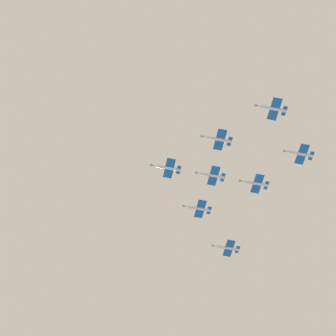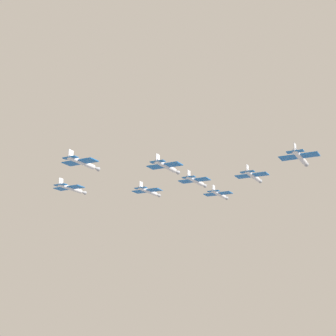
{
  "view_description": "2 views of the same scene",
  "coord_description": "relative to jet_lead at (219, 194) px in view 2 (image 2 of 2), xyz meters",
  "views": [
    {
      "loc": [
        64.55,
        -50.59,
        2.75
      ],
      "look_at": [
        -10.79,
        8.12,
        174.35
      ],
      "focal_mm": 53.14,
      "sensor_mm": 36.0,
      "label": 1
    },
    {
      "loc": [
        2.98,
        158.75,
        140.1
      ],
      "look_at": [
        5.24,
        13.45,
        181.47
      ],
      "focal_mm": 51.98,
      "sensor_mm": 36.0,
      "label": 2
    }
  ],
  "objects": [
    {
      "name": "jet_starboard_trail",
      "position": [
        36.79,
        36.77,
        -0.27
      ],
      "size": [
        9.4,
        12.0,
        2.57
      ],
      "rotation": [
        0.0,
        0.0,
        2.68
      ],
      "color": "white"
    },
    {
      "name": "jet_lead",
      "position": [
        0.0,
        0.0,
        0.0
      ],
      "size": [
        9.4,
        12.0,
        2.57
      ],
      "rotation": [
        0.0,
        0.0,
        2.68
      ],
      "color": "white"
    },
    {
      "name": "jet_port_trail",
      "position": [
        16.19,
        32.36,
        -0.03
      ],
      "size": [
        9.4,
        12.0,
        2.57
      ],
      "rotation": [
        0.0,
        0.0,
        2.68
      ],
      "color": "white"
    },
    {
      "name": "jet_center_rear",
      "position": [
        -14.7,
        44.14,
        -1.37
      ],
      "size": [
        9.4,
        12.0,
        2.57
      ],
      "rotation": [
        0.0,
        0.0,
        2.68
      ],
      "color": "white"
    },
    {
      "name": "jet_port_outer",
      "position": [
        8.1,
        16.18,
        0.25
      ],
      "size": [
        9.4,
        12.0,
        2.57
      ],
      "rotation": [
        0.0,
        0.0,
        2.68
      ],
      "color": "white"
    },
    {
      "name": "jet_starboard_inner",
      "position": [
        -7.35,
        22.07,
        0.1
      ],
      "size": [
        9.4,
        12.0,
        2.57
      ],
      "rotation": [
        0.0,
        0.0,
        2.68
      ],
      "color": "white"
    },
    {
      "name": "jet_starboard_outer",
      "position": [
        44.14,
        14.7,
        -1.43
      ],
      "size": [
        9.4,
        12.0,
        2.57
      ],
      "rotation": [
        0.0,
        0.0,
        2.68
      ],
      "color": "white"
    },
    {
      "name": "jet_port_inner",
      "position": [
        22.07,
        7.35,
        -0.66
      ],
      "size": [
        9.4,
        12.0,
        2.57
      ],
      "rotation": [
        0.0,
        0.0,
        2.68
      ],
      "color": "white"
    }
  ]
}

